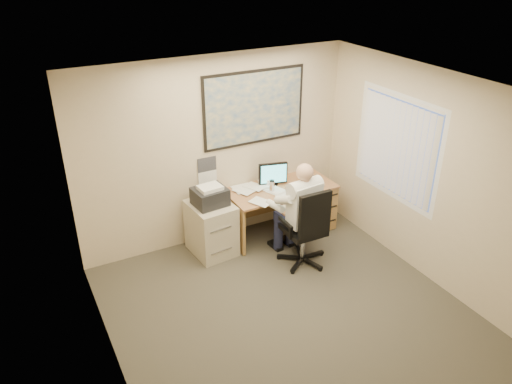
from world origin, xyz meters
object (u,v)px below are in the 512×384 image
desk (298,201)px  filing_cabinet (211,224)px  person (303,214)px  office_chair (305,242)px

desk → filing_cabinet: desk is taller
person → desk: bearing=55.2°
person → filing_cabinet: bearing=136.4°
filing_cabinet → office_chair: 1.33m
office_chair → person: 0.40m
filing_cabinet → office_chair: office_chair is taller
desk → filing_cabinet: (-1.46, -0.04, 0.01)m
desk → person: 0.98m
filing_cabinet → person: bearing=-43.1°
desk → office_chair: bearing=-116.6°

